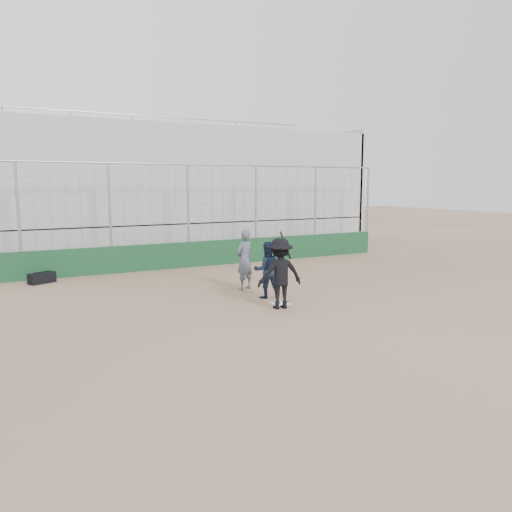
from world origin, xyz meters
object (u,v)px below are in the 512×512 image
batter_at_plate (280,273)px  umpire (245,263)px  equipment_bag (42,278)px  catcher_crouched (267,279)px

batter_at_plate → umpire: 2.55m
umpire → equipment_bag: (-5.48, 4.02, -0.67)m
catcher_crouched → umpire: bearing=91.3°
batter_at_plate → equipment_bag: (-5.24, 6.55, -0.75)m
umpire → equipment_bag: umpire is taller
batter_at_plate → equipment_bag: 8.42m
equipment_bag → catcher_crouched: bearing=-44.3°
batter_at_plate → catcher_crouched: batter_at_plate is taller
umpire → equipment_bag: size_ratio=1.87×
batter_at_plate → umpire: (0.24, 2.53, -0.09)m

